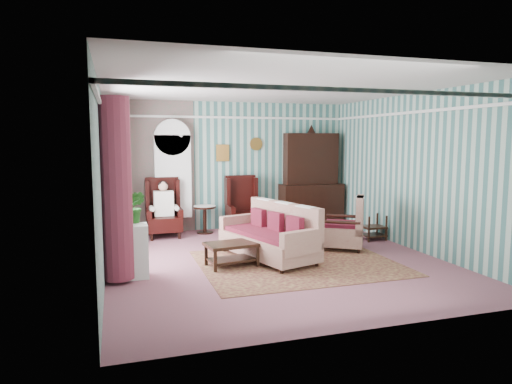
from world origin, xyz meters
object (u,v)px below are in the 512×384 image
object	(u,v)px
sofa	(268,231)
floral_armchair	(343,223)
round_side_table	(205,220)
plant_stand	(129,252)
bookcase	(173,182)
dresser_hutch	(312,177)
wingback_left	(164,208)
wingback_right	(244,204)
nest_table	(373,227)
coffee_table	(232,255)
seated_woman	(164,209)

from	to	relation	value
sofa	floral_armchair	bearing A→B (deg)	-97.82
round_side_table	plant_stand	size ratio (longest dim) A/B	0.75
bookcase	dresser_hutch	distance (m)	3.25
wingback_left	sofa	bearing A→B (deg)	-56.80
wingback_right	sofa	distance (m)	2.34
nest_table	floral_armchair	xyz separation A→B (m)	(-0.97, -0.51, 0.22)
bookcase	coffee_table	xyz separation A→B (m)	(0.56, -2.99, -0.92)
nest_table	coffee_table	distance (m)	3.43
dresser_hutch	sofa	xyz separation A→B (m)	(-1.98, -2.60, -0.69)
nest_table	coffee_table	size ratio (longest dim) A/B	0.65
dresser_hutch	seated_woman	distance (m)	3.56
round_side_table	floral_armchair	xyz separation A→B (m)	(2.20, -2.21, 0.19)
wingback_right	round_side_table	distance (m)	0.92
dresser_hutch	nest_table	size ratio (longest dim) A/B	4.37
wingback_right	coffee_table	xyz separation A→B (m)	(-0.94, -2.60, -0.43)
sofa	seated_woman	bearing A→B (deg)	15.82
round_side_table	sofa	bearing A→B (deg)	-75.91
seated_woman	plant_stand	bearing A→B (deg)	-106.22
bookcase	wingback_right	xyz separation A→B (m)	(1.50, -0.39, -0.50)
seated_woman	nest_table	world-z (taller)	seated_woman
floral_armchair	coffee_table	world-z (taller)	floral_armchair
wingback_left	floral_armchair	size ratio (longest dim) A/B	1.29
wingback_right	plant_stand	size ratio (longest dim) A/B	1.56
wingback_left	plant_stand	bearing A→B (deg)	-106.22
plant_stand	coffee_table	distance (m)	1.63
wingback_left	floral_armchair	bearing A→B (deg)	-33.64
seated_woman	plant_stand	world-z (taller)	seated_woman
bookcase	wingback_left	distance (m)	0.68
wingback_right	round_side_table	size ratio (longest dim) A/B	2.08
wingback_left	sofa	xyz separation A→B (m)	(1.52, -2.33, -0.14)
dresser_hutch	nest_table	bearing A→B (deg)	-72.61
wingback_right	sofa	world-z (taller)	wingback_right
sofa	plant_stand	bearing A→B (deg)	82.99
bookcase	wingback_right	size ratio (longest dim) A/B	1.79
bookcase	floral_armchair	size ratio (longest dim) A/B	2.31
floral_armchair	coffee_table	xyz separation A→B (m)	(-2.29, -0.54, -0.29)
bookcase	floral_armchair	distance (m)	3.81
wingback_left	round_side_table	size ratio (longest dim) A/B	2.08
plant_stand	sofa	size ratio (longest dim) A/B	0.41
nest_table	seated_woman	bearing A→B (deg)	159.15
floral_armchair	round_side_table	bearing A→B (deg)	76.79
round_side_table	plant_stand	distance (m)	3.36
dresser_hutch	plant_stand	distance (m)	5.31
wingback_right	bookcase	bearing A→B (deg)	165.43
wingback_left	round_side_table	world-z (taller)	wingback_left
wingback_right	dresser_hutch	bearing A→B (deg)	8.77
bookcase	sofa	bearing A→B (deg)	-64.91
floral_armchair	wingback_left	bearing A→B (deg)	88.34
wingback_right	plant_stand	world-z (taller)	wingback_right
bookcase	dresser_hutch	bearing A→B (deg)	-2.11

